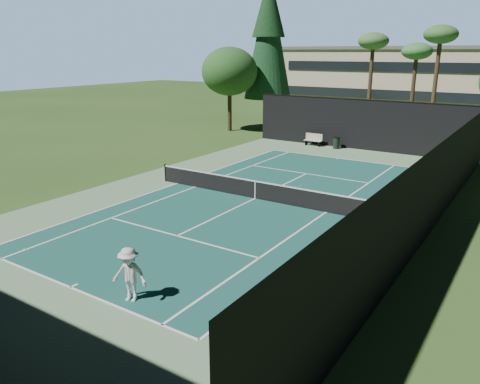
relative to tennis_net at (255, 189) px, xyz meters
The scene contains 19 objects.
ground 0.56m from the tennis_net, ahead, with size 160.00×160.00×0.00m, color #2B4C1C.
apron_slab 0.55m from the tennis_net, ahead, with size 18.00×32.00×0.01m, color #688E63.
court_surface 0.55m from the tennis_net, ahead, with size 10.97×23.77×0.01m, color #1A534A.
court_lines 0.54m from the tennis_net, ahead, with size 11.07×23.87×0.01m.
tennis_net is the anchor object (origin of this frame).
fence 1.45m from the tennis_net, 90.00° to the left, with size 18.04×32.05×4.03m.
player 11.59m from the tennis_net, 78.43° to the right, with size 1.17×0.67×1.81m, color silver.
tennis_ball_a 11.64m from the tennis_net, 111.02° to the right, with size 0.08×0.08×0.08m, color yellow.
tennis_ball_b 3.97m from the tennis_net, 139.93° to the left, with size 0.07×0.07×0.07m, color #AFD12F.
tennis_ball_c 3.79m from the tennis_net, 75.24° to the left, with size 0.06×0.06×0.06m, color #CDD530.
tennis_ball_d 4.11m from the tennis_net, 129.49° to the left, with size 0.07×0.07×0.07m, color #ACCA2E.
park_bench 15.82m from the tennis_net, 103.39° to the left, with size 1.50×0.45×1.02m.
trash_bin 15.33m from the tennis_net, 95.85° to the left, with size 0.56×0.56×0.95m.
pine_tree 26.63m from the tennis_net, 118.61° to the left, with size 4.80×4.80×15.00m.
palm_a 25.26m from the tennis_net, 94.76° to the left, with size 2.80×2.80×9.32m.
palm_b 26.92m from the tennis_net, 86.70° to the left, with size 2.80×2.80×8.42m.
palm_c 24.69m from the tennis_net, 80.13° to the left, with size 2.80×2.80×9.77m.
decid_tree_c 23.39m from the tennis_net, 127.87° to the left, with size 5.44×5.44×8.09m.
campus_building 46.12m from the tennis_net, 90.00° to the left, with size 40.50×12.50×8.30m.
Camera 1 is at (12.51, -20.55, 7.61)m, focal length 35.00 mm.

